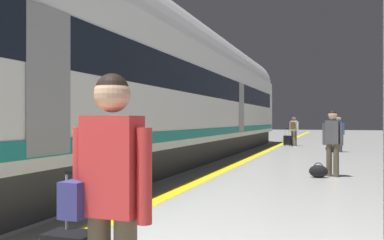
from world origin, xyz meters
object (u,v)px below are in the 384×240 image
at_px(duffel_bag_mid, 331,149).
at_px(passenger_far, 294,128).
at_px(traveller_foreground, 110,192).
at_px(duffel_bag_near, 318,171).
at_px(passenger_near, 333,138).
at_px(passenger_mid, 339,130).
at_px(high_speed_train, 134,78).
at_px(suitcase_far, 288,140).

xyz_separation_m(duffel_bag_mid, passenger_far, (-1.89, 3.81, 0.79)).
xyz_separation_m(traveller_foreground, duffel_bag_mid, (1.09, 16.43, -0.80)).
distance_m(traveller_foreground, duffel_bag_near, 8.22).
relative_size(traveller_foreground, passenger_near, 1.02).
xyz_separation_m(duffel_bag_near, passenger_mid, (0.53, 8.47, 0.78)).
distance_m(duffel_bag_mid, passenger_far, 4.32).
height_order(passenger_mid, duffel_bag_mid, passenger_mid).
height_order(high_speed_train, suitcase_far, high_speed_train).
bearing_deg(high_speed_train, passenger_mid, 59.09).
height_order(traveller_foreground, duffel_bag_mid, traveller_foreground).
relative_size(passenger_mid, duffel_bag_mid, 3.57).
xyz_separation_m(duffel_bag_near, passenger_far, (-1.68, 12.10, 0.79)).
bearing_deg(passenger_near, suitcase_far, 101.20).
relative_size(passenger_near, duffel_bag_near, 3.66).
relative_size(duffel_bag_near, passenger_mid, 0.28).
bearing_deg(suitcase_far, passenger_mid, -54.23).
distance_m(passenger_near, suitcase_far, 11.93).
xyz_separation_m(traveller_foreground, passenger_far, (-0.80, 20.24, -0.01)).
bearing_deg(duffel_bag_near, traveller_foreground, -96.17).
relative_size(duffel_bag_near, duffel_bag_mid, 1.00).
bearing_deg(suitcase_far, duffel_bag_mid, -58.98).
distance_m(traveller_foreground, duffel_bag_mid, 16.49).
height_order(duffel_bag_mid, passenger_far, passenger_far).
height_order(passenger_near, suitcase_far, passenger_near).
bearing_deg(duffel_bag_mid, passenger_far, 116.44).
bearing_deg(high_speed_train, duffel_bag_near, 3.86).
bearing_deg(passenger_far, high_speed_train, -103.82).
relative_size(high_speed_train, passenger_mid, 22.18).
distance_m(passenger_far, suitcase_far, 0.73).
bearing_deg(passenger_mid, suitcase_far, 125.77).
xyz_separation_m(high_speed_train, passenger_near, (5.05, 0.60, -1.57)).
xyz_separation_m(high_speed_train, passenger_mid, (5.26, 8.79, -1.57)).
bearing_deg(duffel_bag_near, passenger_far, 97.90).
distance_m(duffel_bag_mid, suitcase_far, 4.28).
bearing_deg(passenger_far, traveller_foreground, -87.74).
xyz_separation_m(passenger_far, suitcase_far, (-0.31, -0.14, -0.64)).
relative_size(high_speed_train, passenger_far, 21.82).
xyz_separation_m(traveller_foreground, suitcase_far, (-1.11, 20.10, -0.64)).
bearing_deg(passenger_far, duffel_bag_mid, -63.56).
bearing_deg(duffel_bag_near, suitcase_far, 99.46).
bearing_deg(duffel_bag_mid, traveller_foreground, -93.80).
relative_size(high_speed_train, traveller_foreground, 21.15).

